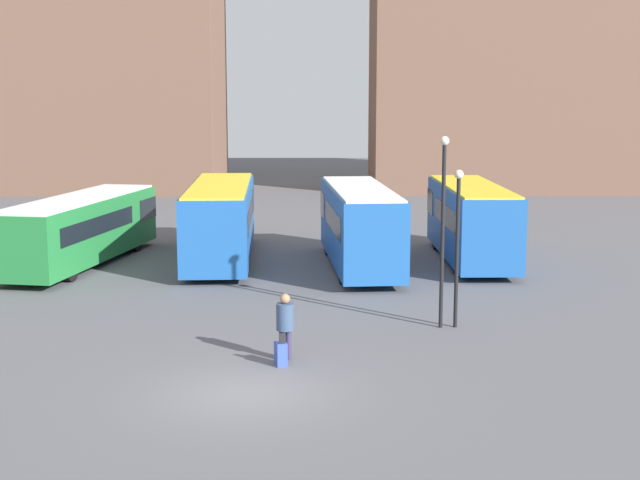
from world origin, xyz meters
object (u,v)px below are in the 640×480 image
Objects in this scene: bus_0 at (83,227)px; suitcase at (283,354)px; bus_2 at (362,224)px; lamp_post_0 at (445,217)px; traveler at (287,321)px; bus_3 at (473,220)px; bus_1 at (223,219)px; lamp_post_1 at (460,234)px.

bus_0 is 12.27× the size of suitcase.
bus_2 is 1.72× the size of lamp_post_0.
traveler is at bearing -143.76° from lamp_post_0.
lamp_post_0 is (-2.74, -11.07, 1.66)m from bus_3.
bus_2 is 10.00m from lamp_post_0.
bus_1 is 14.23m from lamp_post_1.
traveler is 0.38× the size of lamp_post_1.
bus_0 reaches higher than traveler.
bus_3 is (10.75, -0.33, -0.01)m from bus_1.
bus_3 reaches higher than suitcase.
lamp_post_0 is (2.09, -9.64, 1.63)m from bus_2.
lamp_post_0 reaches higher than bus_3.
bus_0 is at bearing 14.20° from suitcase.
bus_1 is 10.76m from bus_3.
suitcase is (3.25, -15.33, -1.47)m from bus_1.
lamp_post_0 reaches higher than suitcase.
bus_2 reaches higher than suitcase.
bus_0 is 1.17× the size of bus_3.
suitcase is 0.19× the size of lamp_post_1.
bus_2 is at bearing -29.15° from traveler.
bus_1 is 2.27× the size of lamp_post_1.
bus_3 is 5.23× the size of traveler.
lamp_post_0 is 1.21× the size of lamp_post_1.
bus_0 is at bearing 15.42° from traveler.
traveler is 0.93m from suitcase.
bus_1 is (5.79, 0.97, 0.24)m from bus_0.
bus_1 is 12.04× the size of suitcase.
lamp_post_0 is at bearing -68.51° from suitcase.
lamp_post_1 is at bearing -169.72° from bus_2.
bus_2 is at bearing -29.14° from suitcase.
lamp_post_1 is at bearing 4.02° from lamp_post_0.
lamp_post_0 is at bearing -147.79° from bus_1.
lamp_post_0 is (13.81, -10.43, 1.89)m from bus_0.
bus_1 is at bearing 87.46° from bus_3.
lamp_post_1 is at bearing 167.54° from bus_3.
lamp_post_0 is (8.01, -11.41, 1.65)m from bus_1.
suitcase is 0.16× the size of lamp_post_0.
bus_2 is (5.92, -1.77, 0.02)m from bus_1.
bus_1 is 1.09× the size of bus_2.
bus_3 reaches higher than bus_0.
bus_1 is 1.88× the size of lamp_post_0.
suitcase is 6.92m from lamp_post_0.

